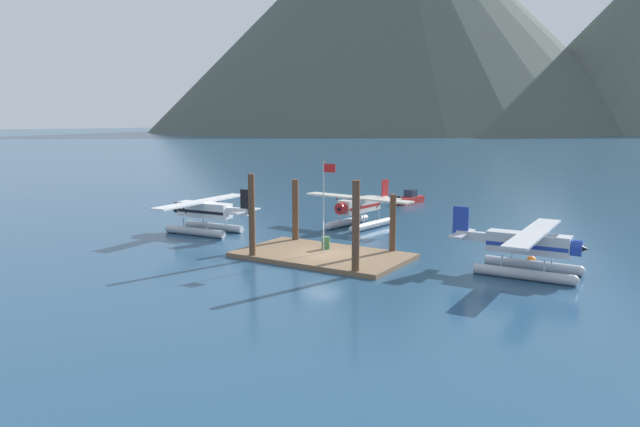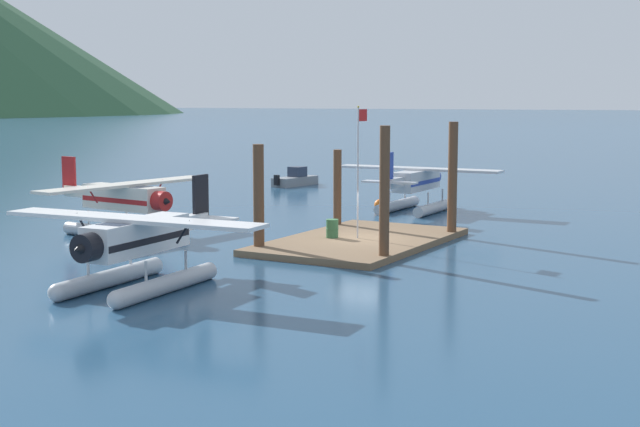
% 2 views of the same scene
% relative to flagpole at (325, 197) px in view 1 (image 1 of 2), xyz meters
% --- Properties ---
extents(ground_plane, '(1200.00, 1200.00, 0.00)m').
position_rel_flagpole_xyz_m(ground_plane, '(-0.12, -0.13, -4.16)').
color(ground_plane, navy).
extents(dock_platform, '(11.36, 6.63, 0.30)m').
position_rel_flagpole_xyz_m(dock_platform, '(-0.12, -0.13, -4.01)').
color(dock_platform, brown).
rests_on(dock_platform, ground).
extents(piling_near_left, '(0.43, 0.43, 5.74)m').
position_rel_flagpole_xyz_m(piling_near_left, '(-3.79, -3.11, -1.29)').
color(piling_near_left, brown).
rests_on(piling_near_left, ground).
extents(piling_near_right, '(0.46, 0.46, 5.74)m').
position_rel_flagpole_xyz_m(piling_near_right, '(4.03, -3.13, -1.29)').
color(piling_near_right, brown).
rests_on(piling_near_right, ground).
extents(piling_far_left, '(0.49, 0.49, 4.85)m').
position_rel_flagpole_xyz_m(piling_far_left, '(-4.33, 2.81, -1.74)').
color(piling_far_left, brown).
rests_on(piling_far_left, ground).
extents(piling_far_right, '(0.43, 0.43, 4.23)m').
position_rel_flagpole_xyz_m(piling_far_right, '(3.57, 3.07, -2.05)').
color(piling_far_right, brown).
rests_on(piling_far_right, ground).
extents(flagpole, '(0.95, 0.10, 6.23)m').
position_rel_flagpole_xyz_m(flagpole, '(0.00, 0.00, 0.00)').
color(flagpole, silver).
rests_on(flagpole, dock_platform).
extents(fuel_drum, '(0.62, 0.62, 0.88)m').
position_rel_flagpole_xyz_m(fuel_drum, '(-0.62, 1.09, -3.42)').
color(fuel_drum, '#33663D').
rests_on(fuel_drum, dock_platform).
extents(mooring_buoy, '(0.65, 0.65, 0.65)m').
position_rel_flagpole_xyz_m(mooring_buoy, '(12.46, 4.86, -3.84)').
color(mooring_buoy, orange).
rests_on(mooring_buoy, ground).
extents(mountain_ridge_west_peak, '(405.14, 405.14, 202.81)m').
position_rel_flagpole_xyz_m(mountain_ridge_west_peak, '(-201.68, 438.75, 97.24)').
color(mountain_ridge_west_peak, '#424C47').
rests_on(mountain_ridge_west_peak, ground).
extents(seaplane_cream_bow_left, '(10.49, 7.95, 3.84)m').
position_rel_flagpole_xyz_m(seaplane_cream_bow_left, '(-3.49, 11.44, -2.59)').
color(seaplane_cream_bow_left, '#B7BABF').
rests_on(seaplane_cream_bow_left, ground).
extents(seaplane_white_port_fwd, '(7.97, 10.47, 3.84)m').
position_rel_flagpole_xyz_m(seaplane_white_port_fwd, '(-13.06, 2.31, -2.59)').
color(seaplane_white_port_fwd, '#B7BABF').
rests_on(seaplane_white_port_fwd, ground).
extents(seaplane_silver_stbd_fwd, '(7.98, 10.42, 3.84)m').
position_rel_flagpole_xyz_m(seaplane_silver_stbd_fwd, '(12.74, 2.49, -2.59)').
color(seaplane_silver_stbd_fwd, '#B7BABF').
rests_on(seaplane_silver_stbd_fwd, ground).
extents(boat_red_open_north, '(2.12, 4.86, 1.50)m').
position_rel_flagpole_xyz_m(boat_red_open_north, '(-5.84, 27.98, -3.68)').
color(boat_red_open_north, '#B2231E').
rests_on(boat_red_open_north, ground).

